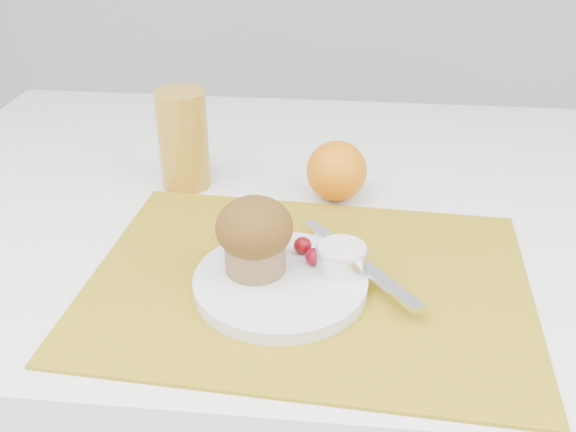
# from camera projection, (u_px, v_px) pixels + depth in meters

# --- Properties ---
(table) EXTENTS (1.20, 0.80, 0.75)m
(table) POSITION_uv_depth(u_px,v_px,m) (306.00, 393.00, 1.08)
(table) COLOR white
(table) RESTS_ON ground
(placemat) EXTENTS (0.51, 0.38, 0.00)m
(placemat) POSITION_uv_depth(u_px,v_px,m) (308.00, 282.00, 0.72)
(placemat) COLOR #A28116
(placemat) RESTS_ON table
(plate) EXTENTS (0.23, 0.23, 0.02)m
(plate) POSITION_uv_depth(u_px,v_px,m) (280.00, 282.00, 0.70)
(plate) COLOR silver
(plate) RESTS_ON placemat
(ramekin) EXTENTS (0.07, 0.07, 0.02)m
(ramekin) POSITION_uv_depth(u_px,v_px,m) (341.00, 259.00, 0.70)
(ramekin) COLOR silver
(ramekin) RESTS_ON plate
(cream) EXTENTS (0.07, 0.07, 0.01)m
(cream) POSITION_uv_depth(u_px,v_px,m) (342.00, 249.00, 0.70)
(cream) COLOR silver
(cream) RESTS_ON ramekin
(raspberry_near) EXTENTS (0.02, 0.02, 0.02)m
(raspberry_near) POSITION_uv_depth(u_px,v_px,m) (303.00, 245.00, 0.73)
(raspberry_near) COLOR #510207
(raspberry_near) RESTS_ON plate
(raspberry_far) EXTENTS (0.02, 0.02, 0.02)m
(raspberry_far) POSITION_uv_depth(u_px,v_px,m) (315.00, 256.00, 0.71)
(raspberry_far) COLOR #5B020F
(raspberry_far) RESTS_ON plate
(butter_knife) EXTENTS (0.14, 0.17, 0.01)m
(butter_knife) POSITION_uv_depth(u_px,v_px,m) (359.00, 262.00, 0.72)
(butter_knife) COLOR silver
(butter_knife) RESTS_ON plate
(orange) EXTENTS (0.08, 0.08, 0.08)m
(orange) POSITION_uv_depth(u_px,v_px,m) (337.00, 171.00, 0.87)
(orange) COLOR orange
(orange) RESTS_ON table
(juice_glass) EXTENTS (0.09, 0.09, 0.14)m
(juice_glass) POSITION_uv_depth(u_px,v_px,m) (183.00, 140.00, 0.89)
(juice_glass) COLOR #B68422
(juice_glass) RESTS_ON table
(muffin) EXTENTS (0.08, 0.08, 0.09)m
(muffin) POSITION_uv_depth(u_px,v_px,m) (255.00, 235.00, 0.69)
(muffin) COLOR olive
(muffin) RESTS_ON plate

